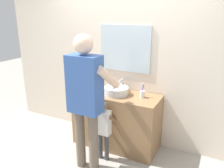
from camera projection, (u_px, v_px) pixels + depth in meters
name	position (u px, v px, depth m)	size (l,w,h in m)	color
ground_plane	(107.00, 154.00, 3.28)	(14.00, 14.00, 0.00)	#9E998E
back_wall	(126.00, 55.00, 3.40)	(4.40, 0.10, 2.70)	beige
vanity_cabinet	(116.00, 120.00, 3.41)	(1.26, 0.54, 0.83)	olive
sink_basin	(116.00, 91.00, 3.25)	(0.35, 0.35, 0.11)	silver
faucet	(122.00, 85.00, 3.42)	(0.18, 0.14, 0.18)	#B7BABF
toothbrush_cup	(142.00, 94.00, 3.14)	(0.07, 0.07, 0.21)	silver
soap_bottle	(94.00, 86.00, 3.42)	(0.06, 0.06, 0.16)	#B27FC6
child_toddler	(104.00, 126.00, 3.04)	(0.26, 0.26, 0.86)	#47474C
adult_parent	(86.00, 93.00, 2.71)	(0.54, 0.57, 1.74)	#6B5B4C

